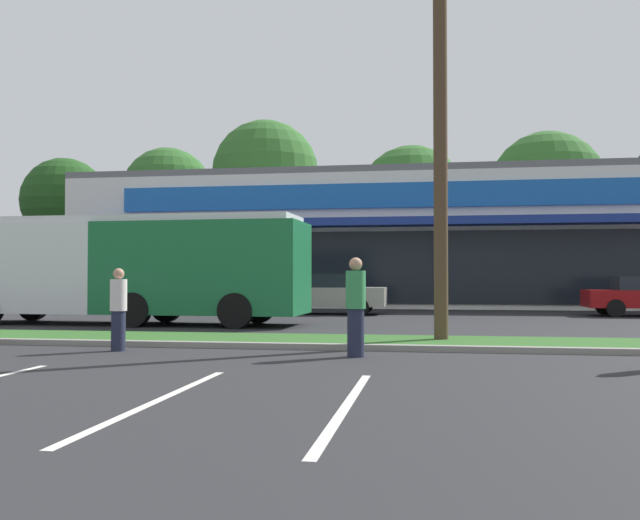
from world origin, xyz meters
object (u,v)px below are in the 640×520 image
(car_4, at_px, (170,293))
(pedestrian_mid, at_px, (356,307))
(city_bus, at_px, (126,266))
(utility_pole, at_px, (434,65))
(car_1, at_px, (327,294))
(pedestrian_by_pole, at_px, (118,309))

(car_4, height_order, pedestrian_mid, pedestrian_mid)
(city_bus, bearing_deg, car_4, -77.95)
(utility_pole, height_order, city_bus, utility_pole)
(city_bus, height_order, car_1, city_bus)
(utility_pole, bearing_deg, car_4, 131.82)
(utility_pole, distance_m, car_1, 13.23)
(pedestrian_by_pole, bearing_deg, car_1, 78.60)
(car_1, distance_m, car_4, 6.53)
(car_1, xyz_separation_m, car_4, (-6.52, 0.40, -0.00))
(car_1, bearing_deg, pedestrian_mid, 100.76)
(car_4, relative_size, pedestrian_by_pole, 2.90)
(utility_pole, distance_m, pedestrian_by_pole, 8.34)
(city_bus, relative_size, car_4, 2.38)
(pedestrian_by_pole, bearing_deg, utility_pole, 17.30)
(pedestrian_by_pole, height_order, pedestrian_mid, pedestrian_mid)
(utility_pole, bearing_deg, car_1, 109.63)
(pedestrian_mid, bearing_deg, car_1, -61.36)
(utility_pole, height_order, car_1, utility_pole)
(city_bus, height_order, car_4, city_bus)
(pedestrian_mid, bearing_deg, city_bus, -25.52)
(car_1, bearing_deg, city_bus, 51.25)
(utility_pole, xyz_separation_m, pedestrian_by_pole, (-6.13, -2.26, -5.19))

